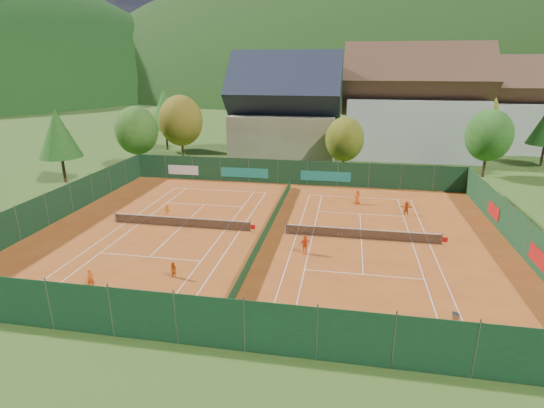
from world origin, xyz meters
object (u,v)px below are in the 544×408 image
Objects in this scene: hotel_block_a at (412,109)px; player_left_mid at (173,270)px; hotel_block_b at (492,110)px; chalet at (285,116)px; ball_hopper at (456,316)px; player_right_far_a at (357,197)px; player_left_near at (91,279)px; player_right_near at (305,245)px; player_right_far_b at (406,208)px; player_left_far at (167,210)px.

hotel_block_a reaches higher than player_left_mid.
chalet is at bearing -157.01° from hotel_block_b.
ball_hopper is 21.78m from player_right_far_a.
player_left_mid is at bearing -1.50° from player_left_near.
player_right_far_a is at bearing 42.43° from player_right_near.
player_left_mid is (-17.79, 2.33, 0.04)m from ball_hopper.
ball_hopper is at bearing -26.46° from player_left_near.
chalet is 44.95m from ball_hopper.
hotel_block_a is 50.29m from player_left_mid.
hotel_block_b is 11.10× the size of player_right_far_a.
hotel_block_b is at bearing -114.26° from player_right_far_b.
hotel_block_b is at bearing -122.08° from player_right_far_a.
ball_hopper is at bearing 12.56° from player_left_mid.
chalet is at bearing 70.81° from player_right_near.
player_right_far_a is (-22.28, -34.45, -5.84)m from hotel_block_b.
hotel_block_b is (14.00, 8.00, -0.76)m from hotel_block_a.
player_left_far is (-0.70, 13.88, -0.01)m from player_left_near.
player_right_far_b is (-17.60, -36.95, -5.94)m from hotel_block_b.
player_right_far_b is at bearing 20.37° from player_right_near.
ball_hopper is at bearing -93.67° from hotel_block_a.
player_right_far_a reaches higher than ball_hopper.
hotel_block_b is 14.41× the size of player_left_mid.
player_right_far_a is at bearing -122.90° from hotel_block_b.
chalet is at bearing -96.54° from player_left_far.
player_left_near is 27.26m from player_right_far_a.
player_left_near is 28.79m from player_right_far_b.
player_left_mid is 0.89× the size of player_right_far_b.
hotel_block_a is 16.62× the size of player_left_far.
player_right_far_a is at bearing 103.89° from ball_hopper.
hotel_block_a is at bearing 17.53° from chalet.
player_left_near is (-22.59, 0.13, 0.11)m from ball_hopper.
player_right_far_a is (17.36, 21.01, 0.11)m from player_left_near.
chalet is 0.94× the size of hotel_block_b.
player_right_far_b is (-3.60, -28.95, -6.71)m from hotel_block_a.
player_left_near is 13.90m from player_left_far.
ball_hopper is 0.60× the size of player_left_near.
player_right_far_b is (15.40, -22.95, -5.95)m from chalet.
player_left_near is 0.85× the size of player_right_far_a.
chalet is 0.75× the size of hotel_block_a.
ball_hopper is at bearing 104.71° from player_right_far_a.
ball_hopper is 12.25m from player_right_near.
player_left_mid is 12.91m from player_left_far.
chalet is at bearing -61.52° from player_right_far_a.
player_left_far is (-7.35, -27.57, -5.97)m from chalet.
player_left_far is 23.21m from player_right_far_b.
hotel_block_a reaches higher than hotel_block_b.
chalet reaches higher than player_right_near.
hotel_block_b is 54.82m from player_right_near.
hotel_block_b is 58.24m from player_left_far.
chalet is at bearing -54.93° from player_right_far_b.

